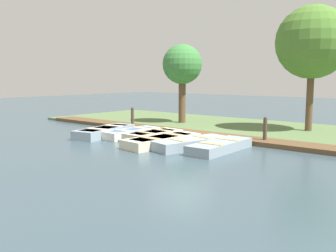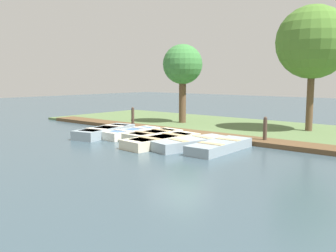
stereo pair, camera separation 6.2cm
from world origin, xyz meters
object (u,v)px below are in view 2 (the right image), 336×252
object	(u,v)px
rowboat_2	(153,135)
rowboat_4	(191,143)
mooring_post_far	(265,130)
park_tree_far_left	(183,66)
rowboat_3	(162,141)
park_tree_left	(313,43)
rowboat_5	(220,146)
rowboat_0	(105,132)
rowboat_1	(132,133)
mooring_post_near	(133,118)

from	to	relation	value
rowboat_2	rowboat_4	world-z (taller)	rowboat_2
rowboat_2	mooring_post_far	distance (m)	4.83
mooring_post_far	park_tree_far_left	xyz separation A→B (m)	(-3.01, -6.69, 2.86)
rowboat_3	park_tree_left	bearing A→B (deg)	160.64
rowboat_4	park_tree_far_left	distance (m)	8.12
rowboat_5	rowboat_0	bearing A→B (deg)	-87.13
rowboat_0	mooring_post_far	size ratio (longest dim) A/B	3.08
rowboat_4	rowboat_5	distance (m)	1.20
rowboat_1	mooring_post_far	xyz separation A→B (m)	(-2.23, 5.61, 0.39)
rowboat_0	park_tree_left	distance (m)	10.94
park_tree_far_left	rowboat_0	bearing A→B (deg)	-1.10
rowboat_2	park_tree_left	xyz separation A→B (m)	(-6.56, 4.55, 4.25)
rowboat_1	rowboat_3	xyz separation A→B (m)	(0.71, 2.49, 0.00)
rowboat_5	rowboat_1	bearing A→B (deg)	-93.17
mooring_post_near	mooring_post_far	bearing A→B (deg)	90.00
rowboat_3	rowboat_4	xyz separation A→B (m)	(-0.29, 1.27, 0.00)
park_tree_left	mooring_post_near	bearing A→B (deg)	-61.46
rowboat_5	mooring_post_near	size ratio (longest dim) A/B	2.76
rowboat_2	rowboat_4	bearing A→B (deg)	83.91
rowboat_2	rowboat_3	world-z (taller)	rowboat_2
rowboat_0	park_tree_far_left	size ratio (longest dim) A/B	0.77
mooring_post_near	rowboat_0	bearing A→B (deg)	19.29
rowboat_1	rowboat_5	bearing A→B (deg)	89.96
mooring_post_far	rowboat_4	bearing A→B (deg)	-34.97
rowboat_5	park_tree_left	size ratio (longest dim) A/B	0.51
rowboat_2	mooring_post_near	size ratio (longest dim) A/B	2.40
rowboat_2	park_tree_far_left	xyz separation A→B (m)	(-5.18, -2.39, 3.25)
park_tree_far_left	rowboat_5	bearing A→B (deg)	47.97
rowboat_4	rowboat_5	xyz separation A→B (m)	(-0.23, 1.18, -0.01)
rowboat_0	rowboat_2	size ratio (longest dim) A/B	1.29
rowboat_3	rowboat_4	size ratio (longest dim) A/B	1.06
rowboat_0	rowboat_2	world-z (taller)	rowboat_0
park_tree_far_left	rowboat_2	bearing A→B (deg)	24.79
rowboat_0	rowboat_5	distance (m)	6.14
rowboat_3	rowboat_2	bearing A→B (deg)	-117.51
rowboat_1	park_tree_left	bearing A→B (deg)	140.46
rowboat_0	park_tree_far_left	xyz separation A→B (m)	(-5.84, 0.11, 3.23)
rowboat_3	park_tree_left	world-z (taller)	park_tree_left
rowboat_5	rowboat_2	bearing A→B (deg)	-94.76
rowboat_0	rowboat_4	size ratio (longest dim) A/B	1.05
rowboat_0	mooring_post_near	bearing A→B (deg)	-172.43
mooring_post_near	mooring_post_far	world-z (taller)	same
rowboat_5	mooring_post_far	size ratio (longest dim) A/B	2.76
rowboat_1	rowboat_2	distance (m)	1.32
park_tree_far_left	rowboat_4	bearing A→B (deg)	40.52
rowboat_1	mooring_post_near	xyz separation A→B (m)	(-2.23, -2.18, 0.39)
rowboat_0	rowboat_5	size ratio (longest dim) A/B	1.12
rowboat_3	park_tree_far_left	size ratio (longest dim) A/B	0.77
rowboat_0	rowboat_4	world-z (taller)	rowboat_0
mooring_post_near	park_tree_far_left	size ratio (longest dim) A/B	0.25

